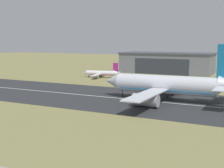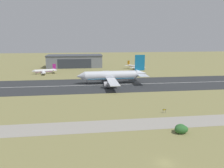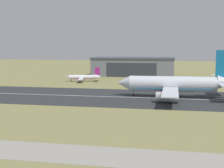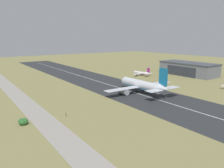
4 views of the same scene
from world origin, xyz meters
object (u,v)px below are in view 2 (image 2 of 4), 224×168
at_px(airplane_parked_centre, 136,67).
at_px(shrub_clump, 181,129).
at_px(airplane_landing, 111,76).
at_px(runway_sign, 164,110).
at_px(airplane_parked_west, 44,71).

distance_m(airplane_parked_centre, shrub_clump, 147.62).
relative_size(airplane_landing, runway_sign, 33.14).
relative_size(airplane_parked_centre, runway_sign, 12.30).
relative_size(shrub_clump, runway_sign, 2.65).
distance_m(airplane_landing, runway_sign, 64.65).
bearing_deg(shrub_clump, runway_sign, 85.39).
bearing_deg(airplane_parked_centre, runway_sign, -98.38).
bearing_deg(airplane_parked_west, airplane_landing, -42.56).
bearing_deg(runway_sign, shrub_clump, -94.61).
xyz_separation_m(airplane_landing, shrub_clump, (12.80, -82.45, -4.07)).
xyz_separation_m(shrub_clump, runway_sign, (1.58, 19.55, -0.01)).
bearing_deg(runway_sign, airplane_parked_centre, 81.62).
bearing_deg(airplane_landing, airplane_parked_west, 137.44).
height_order(airplane_parked_centre, shrub_clump, airplane_parked_centre).
xyz_separation_m(airplane_landing, airplane_parked_centre, (33.03, 63.78, -2.45)).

